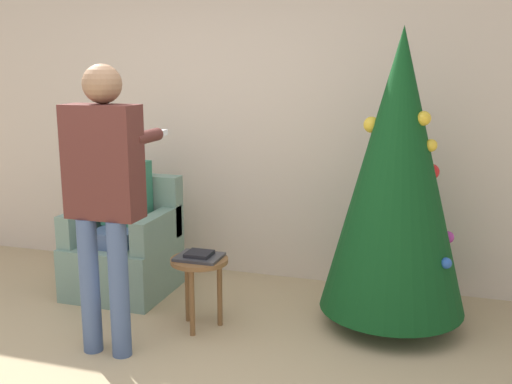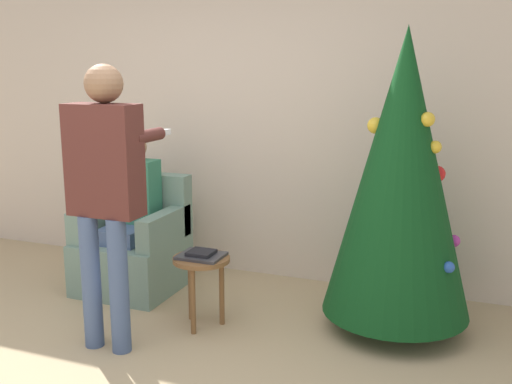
{
  "view_description": "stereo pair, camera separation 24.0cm",
  "coord_description": "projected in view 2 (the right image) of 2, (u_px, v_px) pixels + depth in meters",
  "views": [
    {
      "loc": [
        1.63,
        -2.45,
        1.77
      ],
      "look_at": [
        0.53,
        1.03,
        0.98
      ],
      "focal_mm": 42.0,
      "sensor_mm": 36.0,
      "label": 1
    },
    {
      "loc": [
        1.86,
        -2.37,
        1.77
      ],
      "look_at": [
        0.53,
        1.03,
        0.98
      ],
      "focal_mm": 42.0,
      "sensor_mm": 36.0,
      "label": 2
    }
  ],
  "objects": [
    {
      "name": "wall_back",
      "position": [
        249.0,
        115.0,
        4.94
      ],
      "size": [
        8.0,
        0.06,
        2.7
      ],
      "color": "beige",
      "rests_on": "ground_plane"
    },
    {
      "name": "christmas_tree",
      "position": [
        401.0,
        175.0,
        3.86
      ],
      "size": [
        0.97,
        0.97,
        2.0
      ],
      "color": "brown",
      "rests_on": "ground_plane"
    },
    {
      "name": "armchair",
      "position": [
        134.0,
        249.0,
        4.77
      ],
      "size": [
        0.73,
        0.71,
        0.89
      ],
      "color": "gray",
      "rests_on": "ground_plane"
    },
    {
      "name": "person_seated",
      "position": [
        131.0,
        207.0,
        4.67
      ],
      "size": [
        0.36,
        0.46,
        1.23
      ],
      "color": "#475B84",
      "rests_on": "ground_plane"
    },
    {
      "name": "person_standing",
      "position": [
        105.0,
        181.0,
        3.62
      ],
      "size": [
        0.46,
        0.57,
        1.77
      ],
      "color": "#475B84",
      "rests_on": "ground_plane"
    },
    {
      "name": "side_stool",
      "position": [
        202.0,
        269.0,
        4.04
      ],
      "size": [
        0.39,
        0.39,
        0.49
      ],
      "color": "brown",
      "rests_on": "ground_plane"
    },
    {
      "name": "laptop",
      "position": [
        201.0,
        256.0,
        4.02
      ],
      "size": [
        0.29,
        0.24,
        0.02
      ],
      "color": "#38383D",
      "rests_on": "side_stool"
    },
    {
      "name": "book",
      "position": [
        201.0,
        253.0,
        4.01
      ],
      "size": [
        0.17,
        0.16,
        0.02
      ],
      "color": "black",
      "rests_on": "laptop"
    }
  ]
}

